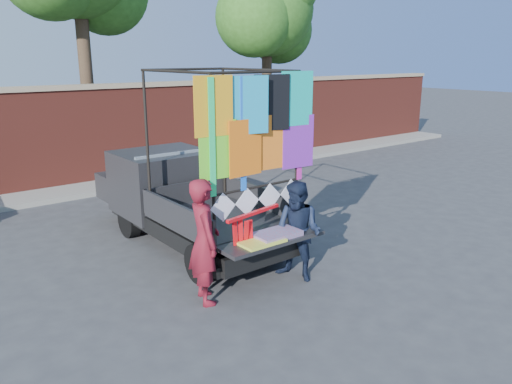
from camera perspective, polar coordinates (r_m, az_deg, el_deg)
ground at (r=7.91m, az=-3.32°, el=-9.45°), size 90.00×90.00×0.00m
brick_wall at (r=13.69m, az=-20.52°, el=5.99°), size 30.00×0.45×2.61m
curb at (r=13.28m, az=-19.08°, el=0.27°), size 30.00×1.20×0.12m
tree_right at (r=18.27m, az=1.50°, el=19.79°), size 4.20×3.30×6.62m
pickup_truck at (r=9.38m, az=-9.03°, el=-0.51°), size 1.97×4.95×3.11m
woman at (r=6.83m, az=-5.94°, el=-5.63°), size 0.58×0.73×1.75m
man at (r=7.52m, az=4.85°, el=-4.53°), size 0.78×0.89×1.53m
streamer_bundle at (r=7.02m, az=-0.97°, el=-4.25°), size 1.04×0.24×0.72m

